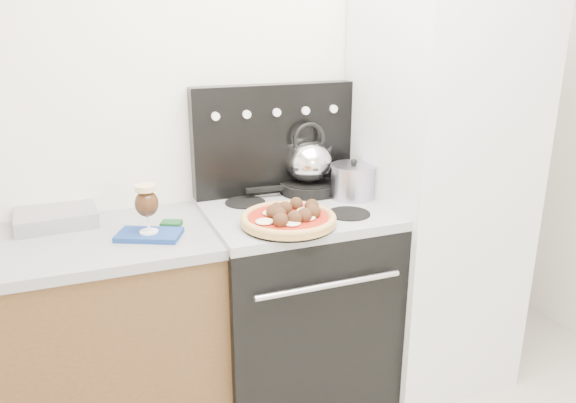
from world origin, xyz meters
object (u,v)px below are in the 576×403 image
pizza (288,217)px  stock_pot (353,182)px  beer_glass (147,209)px  stove_body (295,307)px  base_cabinet (33,357)px  fridge (436,186)px  pizza_pan (288,225)px  oven_mitt (149,235)px  skillet (309,187)px  tea_kettle (309,158)px

pizza → stock_pot: size_ratio=1.88×
beer_glass → pizza: size_ratio=0.52×
beer_glass → stove_body: bearing=5.4°
beer_glass → base_cabinet: bearing=169.9°
stove_body → fridge: (0.70, -0.03, 0.51)m
pizza → stock_pot: bearing=30.1°
base_cabinet → pizza: (1.00, -0.21, 0.53)m
beer_glass → pizza_pan: 0.55m
pizza → oven_mitt: bearing=166.4°
fridge → oven_mitt: 1.33m
beer_glass → pizza_pan: size_ratio=0.54×
oven_mitt → pizza_pan: (0.52, -0.13, 0.02)m
base_cabinet → pizza_pan: bearing=-12.0°
skillet → stock_pot: 0.22m
stock_pot → tea_kettle: bearing=137.0°
fridge → skillet: bearing=158.5°
fridge → pizza_pan: 0.82m
pizza → beer_glass: bearing=166.4°
base_cabinet → fridge: size_ratio=0.76×
fridge → oven_mitt: bearing=-178.5°
stove_body → pizza_pan: bearing=-119.4°
stove_body → stock_pot: size_ratio=4.42×
beer_glass → fridge: bearing=1.5°
fridge → pizza_pan: (-0.81, -0.16, -0.02)m
stove_body → stock_pot: 0.63m
pizza → skillet: 0.46m
oven_mitt → stock_pot: (0.93, 0.11, 0.08)m
stove_body → skillet: bearing=53.4°
oven_mitt → tea_kettle: tea_kettle is taller
base_cabinet → pizza: bearing=-12.0°
pizza → pizza_pan: bearing=0.0°
fridge → base_cabinet: bearing=178.4°
pizza_pan → stock_pot: 0.47m
pizza → skillet: size_ratio=1.39×
stove_body → beer_glass: beer_glass is taller
fridge → skillet: 0.60m
stove_body → fridge: 0.87m
base_cabinet → stock_pot: stock_pot is taller
beer_glass → skillet: (0.77, 0.25, -0.07)m
fridge → pizza: size_ratio=5.07×
base_cabinet → oven_mitt: (0.48, -0.08, 0.48)m
beer_glass → skillet: bearing=18.2°
skillet → stock_pot: (0.16, -0.15, 0.05)m
pizza → stock_pot: stock_pot is taller
stove_body → pizza: bearing=-119.4°
skillet → tea_kettle: (0.00, 0.00, 0.14)m
stock_pot → beer_glass: bearing=-173.4°
stock_pot → base_cabinet: bearing=-179.0°
oven_mitt → beer_glass: (0.00, 0.00, 0.11)m
stove_body → pizza: size_ratio=2.35×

